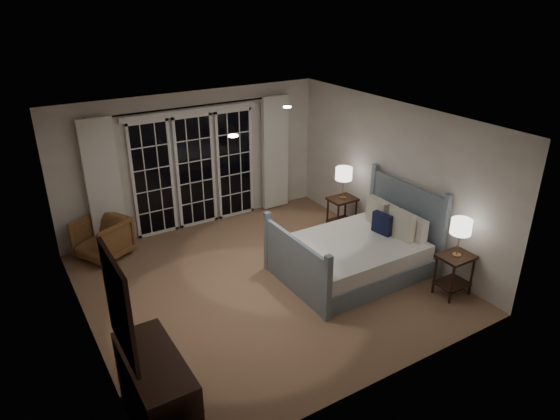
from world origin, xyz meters
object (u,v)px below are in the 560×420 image
nightstand_right (342,209)px  armchair (103,238)px  bed (356,253)px  lamp_right (344,174)px  nightstand_left (454,269)px  lamp_left (461,227)px  dresser (157,392)px

nightstand_right → armchair: armchair is taller
bed → lamp_right: bearing=60.6°
nightstand_left → lamp_left: lamp_left is taller
bed → nightstand_left: (0.80, -1.24, 0.10)m
bed → armchair: bed is taller
armchair → dresser: (-0.38, -3.89, 0.09)m
lamp_left → nightstand_right: bearing=91.5°
lamp_right → armchair: bearing=162.6°
lamp_left → lamp_right: (-0.07, 2.53, 0.01)m
armchair → nightstand_right: bearing=44.7°
nightstand_right → lamp_left: (0.07, -2.53, 0.67)m
armchair → dresser: 3.91m
lamp_left → lamp_right: 2.53m
bed → nightstand_right: bed is taller
nightstand_right → lamp_right: (-0.00, -0.00, 0.68)m
nightstand_right → lamp_right: lamp_right is taller
bed → lamp_right: (0.73, 1.29, 0.77)m
lamp_right → dresser: size_ratio=0.48×
armchair → bed: bearing=24.2°
dresser → nightstand_right: bearing=31.1°
dresser → lamp_left: bearing=1.3°
nightstand_right → armchair: 4.19m
lamp_right → dresser: (-4.38, -2.64, -0.67)m
nightstand_right → lamp_left: size_ratio=1.13×
nightstand_left → armchair: bearing=137.0°
nightstand_right → lamp_right: 0.68m
lamp_right → dresser: bearing=-148.9°
lamp_right → dresser: 5.15m
armchair → lamp_left: bearing=19.2°
bed → lamp_right: bed is taller
lamp_left → dresser: (-4.44, -0.10, -0.66)m
dresser → lamp_right: bearing=31.1°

